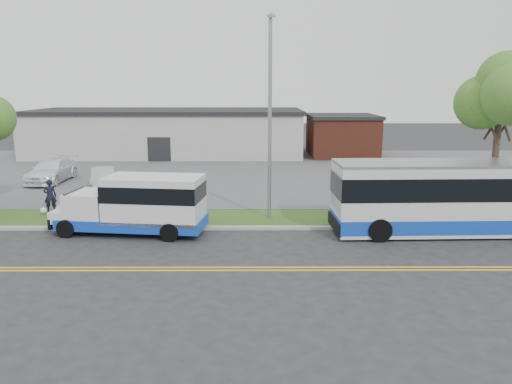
{
  "coord_description": "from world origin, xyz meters",
  "views": [
    {
      "loc": [
        2.27,
        -21.05,
        6.45
      ],
      "look_at": [
        2.34,
        1.91,
        1.6
      ],
      "focal_mm": 35.0,
      "sensor_mm": 36.0,
      "label": 1
    }
  ],
  "objects_px": {
    "tree_east": "(502,92)",
    "transit_bus": "(464,197)",
    "shuttle_bus": "(140,203)",
    "parked_car_a": "(103,178)",
    "pedestrian": "(50,196)",
    "parked_car_b": "(52,171)",
    "streetlight_near": "(270,113)"
  },
  "relations": [
    {
      "from": "transit_bus",
      "to": "parked_car_a",
      "type": "relative_size",
      "value": 2.88
    },
    {
      "from": "pedestrian",
      "to": "parked_car_b",
      "type": "xyz_separation_m",
      "value": [
        -3.35,
        8.59,
        -0.1
      ]
    },
    {
      "from": "tree_east",
      "to": "parked_car_a",
      "type": "relative_size",
      "value": 2.05
    },
    {
      "from": "pedestrian",
      "to": "streetlight_near",
      "type": "bearing_deg",
      "value": 156.38
    },
    {
      "from": "transit_bus",
      "to": "pedestrian",
      "type": "distance_m",
      "value": 20.14
    },
    {
      "from": "parked_car_b",
      "to": "tree_east",
      "type": "bearing_deg",
      "value": -18.94
    },
    {
      "from": "pedestrian",
      "to": "parked_car_a",
      "type": "height_order",
      "value": "pedestrian"
    },
    {
      "from": "tree_east",
      "to": "parked_car_b",
      "type": "bearing_deg",
      "value": 159.53
    },
    {
      "from": "tree_east",
      "to": "parked_car_b",
      "type": "distance_m",
      "value": 27.83
    },
    {
      "from": "parked_car_a",
      "to": "tree_east",
      "type": "bearing_deg",
      "value": -33.03
    },
    {
      "from": "pedestrian",
      "to": "parked_car_b",
      "type": "height_order",
      "value": "pedestrian"
    },
    {
      "from": "pedestrian",
      "to": "parked_car_a",
      "type": "xyz_separation_m",
      "value": [
        0.87,
        6.23,
        -0.19
      ]
    },
    {
      "from": "pedestrian",
      "to": "parked_car_b",
      "type": "distance_m",
      "value": 9.22
    },
    {
      "from": "tree_east",
      "to": "parked_car_a",
      "type": "height_order",
      "value": "tree_east"
    },
    {
      "from": "transit_bus",
      "to": "pedestrian",
      "type": "relative_size",
      "value": 6.81
    },
    {
      "from": "transit_bus",
      "to": "shuttle_bus",
      "type": "bearing_deg",
      "value": 178.68
    },
    {
      "from": "shuttle_bus",
      "to": "transit_bus",
      "type": "bearing_deg",
      "value": 7.56
    },
    {
      "from": "tree_east",
      "to": "pedestrian",
      "type": "relative_size",
      "value": 4.85
    },
    {
      "from": "pedestrian",
      "to": "parked_car_a",
      "type": "distance_m",
      "value": 6.3
    },
    {
      "from": "shuttle_bus",
      "to": "parked_car_b",
      "type": "relative_size",
      "value": 1.35
    },
    {
      "from": "streetlight_near",
      "to": "parked_car_b",
      "type": "xyz_separation_m",
      "value": [
        -14.58,
        9.82,
        -4.38
      ]
    },
    {
      "from": "streetlight_near",
      "to": "transit_bus",
      "type": "relative_size",
      "value": 0.81
    },
    {
      "from": "transit_bus",
      "to": "parked_car_b",
      "type": "relative_size",
      "value": 2.25
    },
    {
      "from": "shuttle_bus",
      "to": "transit_bus",
      "type": "relative_size",
      "value": 0.6
    },
    {
      "from": "pedestrian",
      "to": "transit_bus",
      "type": "bearing_deg",
      "value": 153.04
    },
    {
      "from": "tree_east",
      "to": "shuttle_bus",
      "type": "relative_size",
      "value": 1.19
    },
    {
      "from": "transit_bus",
      "to": "parked_car_a",
      "type": "bearing_deg",
      "value": 151.53
    },
    {
      "from": "parked_car_a",
      "to": "parked_car_b",
      "type": "xyz_separation_m",
      "value": [
        -4.23,
        2.36,
        0.09
      ]
    },
    {
      "from": "tree_east",
      "to": "parked_car_b",
      "type": "relative_size",
      "value": 1.6
    },
    {
      "from": "shuttle_bus",
      "to": "pedestrian",
      "type": "relative_size",
      "value": 4.09
    },
    {
      "from": "parked_car_a",
      "to": "pedestrian",
      "type": "bearing_deg",
      "value": -112.39
    },
    {
      "from": "tree_east",
      "to": "transit_bus",
      "type": "bearing_deg",
      "value": -134.79
    }
  ]
}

